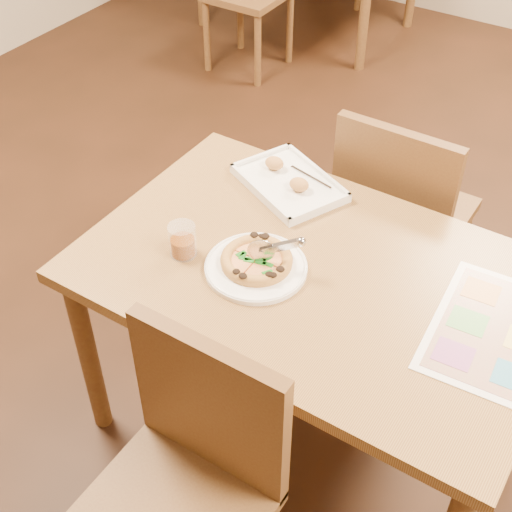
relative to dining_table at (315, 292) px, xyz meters
The scene contains 10 objects.
room 0.72m from the dining_table, ahead, with size 7.00×7.00×7.00m.
dining_table is the anchor object (origin of this frame).
chair_near 0.61m from the dining_table, 90.00° to the right, with size 0.42×0.42×0.47m.
chair_far 0.61m from the dining_table, 90.00° to the left, with size 0.42×0.42×0.47m.
plate 0.19m from the dining_table, 148.11° to the right, with size 0.28×0.28×0.02m, color white.
pizza 0.20m from the dining_table, 151.61° to the right, with size 0.20×0.20×0.03m.
pizza_cutter 0.20m from the dining_table, 147.59° to the right, with size 0.14×0.08×0.09m.
appetizer_tray 0.41m from the dining_table, 132.04° to the left, with size 0.41×0.35×0.06m.
glass_tumbler 0.40m from the dining_table, 157.85° to the right, with size 0.08×0.08×0.10m.
menu 0.50m from the dining_table, ahead, with size 0.31×0.44×0.01m, color white.
Camera 1 is at (0.64, -1.30, 2.06)m, focal length 50.00 mm.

